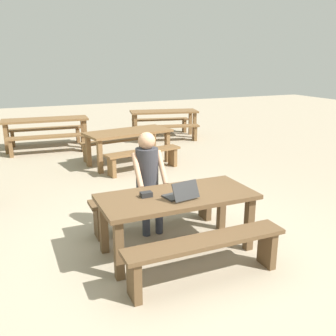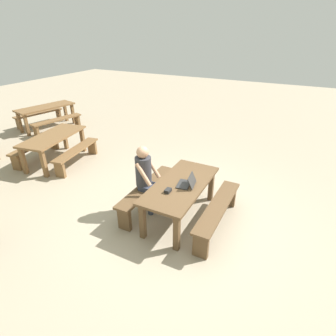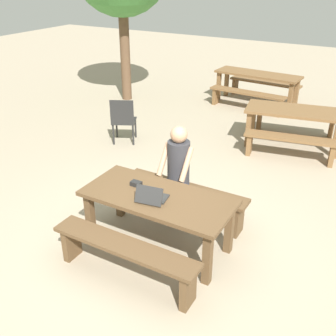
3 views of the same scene
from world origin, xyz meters
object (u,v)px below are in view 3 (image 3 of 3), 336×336
small_pouch (136,184)px  picnic_table_rear (295,115)px  picnic_table_front (158,203)px  picnic_table_mid (257,78)px  plastic_chair (123,120)px  laptop (152,196)px  person_seated (177,166)px

small_pouch → picnic_table_rear: size_ratio=0.07×
picnic_table_front → picnic_table_rear: bearing=80.4°
picnic_table_front → picnic_table_mid: bearing=97.5°
picnic_table_front → plastic_chair: (-2.22, 2.42, -0.13)m
plastic_chair → picnic_table_mid: 3.91m
plastic_chair → picnic_table_mid: plastic_chair is taller
plastic_chair → laptop: bearing=104.2°
small_pouch → picnic_table_rear: (1.00, 3.79, -0.12)m
small_pouch → picnic_table_rear: 3.93m
person_seated → picnic_table_mid: size_ratio=0.63×
person_seated → picnic_table_rear: (0.76, 3.20, -0.16)m
small_pouch → person_seated: (0.25, 0.59, 0.04)m
picnic_table_front → person_seated: size_ratio=1.36×
laptop → picnic_table_mid: laptop is taller
laptop → picnic_table_rear: bearing=-108.8°
picnic_table_mid → laptop: bearing=-78.7°
picnic_table_rear → small_pouch: bearing=-115.0°
person_seated → picnic_table_rear: size_ratio=0.69×
picnic_table_front → person_seated: bearing=98.8°
person_seated → picnic_table_mid: (-0.69, 5.38, -0.14)m
plastic_chair → picnic_table_mid: bearing=-138.3°
picnic_table_front → laptop: (-0.01, -0.12, 0.16)m
plastic_chair → picnic_table_mid: (1.43, 3.63, 0.17)m
picnic_table_front → picnic_table_mid: picnic_table_mid is taller
laptop → picnic_table_rear: laptop is taller
person_seated → plastic_chair: bearing=140.3°
person_seated → plastic_chair: (-2.11, 1.75, -0.30)m
picnic_table_front → picnic_table_rear: picnic_table_rear is taller
person_seated → laptop: bearing=-83.0°
picnic_table_mid → picnic_table_rear: (1.45, -2.18, -0.02)m
small_pouch → picnic_table_mid: small_pouch is taller
small_pouch → person_seated: person_seated is taller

